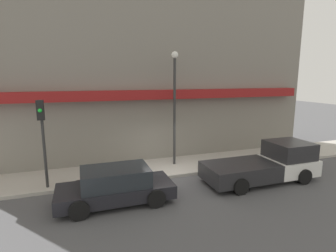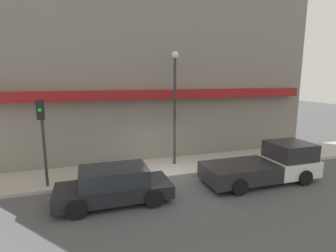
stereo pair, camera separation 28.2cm
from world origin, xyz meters
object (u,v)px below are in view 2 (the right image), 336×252
Objects in this scene: parked_car at (114,185)px; street_lamp at (175,96)px; pickup_truck at (267,165)px; traffic_light at (42,128)px; fire_hydrant at (128,168)px.

street_lamp reaches higher than parked_car.
street_lamp is at bearing 138.10° from pickup_truck.
parked_car is 3.86m from traffic_light.
traffic_light is at bearing 169.32° from pickup_truck.
traffic_light reaches higher than parked_car.
traffic_light is at bearing -168.90° from street_lamp.
fire_hydrant is at bearing 160.65° from pickup_truck.
street_lamp is (2.69, 0.93, 3.30)m from fire_hydrant.
parked_car is 1.17× the size of traffic_light.
pickup_truck is 5.60m from street_lamp.
parked_car is 5.73m from street_lamp.
street_lamp reaches higher than fire_hydrant.
fire_hydrant is at bearing 68.59° from parked_car.
pickup_truck is 0.91× the size of street_lamp.
fire_hydrant is at bearing 4.71° from traffic_light.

